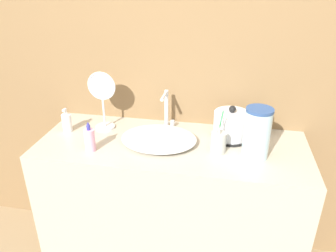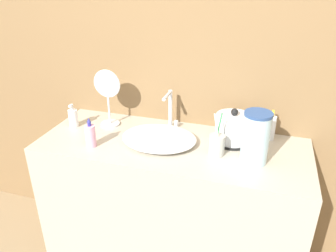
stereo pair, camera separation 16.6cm
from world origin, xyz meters
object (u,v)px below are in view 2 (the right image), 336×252
toothbrush_cup (217,145)px  faucet (170,108)px  mouthwash_bottle (91,135)px  vanity_mirror (108,95)px  electric_kettle (233,130)px  water_pitcher (256,138)px  lotion_bottle (271,128)px  shampoo_bottle (73,118)px

toothbrush_cup → faucet: bearing=143.6°
mouthwash_bottle → vanity_mirror: vanity_mirror is taller
faucet → vanity_mirror: 0.36m
electric_kettle → faucet: bearing=169.7°
toothbrush_cup → mouthwash_bottle: toothbrush_cup is taller
vanity_mirror → toothbrush_cup: bearing=-13.5°
toothbrush_cup → water_pitcher: 0.19m
vanity_mirror → water_pitcher: vanity_mirror is taller
electric_kettle → lotion_bottle: 0.21m
shampoo_bottle → vanity_mirror: 0.24m
mouthwash_bottle → lotion_bottle: bearing=21.9°
faucet → electric_kettle: 0.37m
electric_kettle → toothbrush_cup: 0.17m
faucet → mouthwash_bottle: (-0.32, -0.33, -0.06)m
faucet → toothbrush_cup: (0.30, -0.22, -0.07)m
shampoo_bottle → water_pitcher: size_ratio=0.55×
toothbrush_cup → shampoo_bottle: toothbrush_cup is taller
faucet → toothbrush_cup: size_ratio=0.99×
shampoo_bottle → mouthwash_bottle: size_ratio=0.87×
lotion_bottle → vanity_mirror: vanity_mirror is taller
electric_kettle → mouthwash_bottle: (-0.68, -0.26, -0.01)m
lotion_bottle → water_pitcher: water_pitcher is taller
faucet → vanity_mirror: bearing=-169.2°
vanity_mirror → electric_kettle: bearing=0.1°
lotion_bottle → mouthwash_bottle: lotion_bottle is taller
faucet → toothbrush_cup: toothbrush_cup is taller
shampoo_bottle → mouthwash_bottle: (0.21, -0.18, 0.01)m
faucet → shampoo_bottle: 0.56m
vanity_mirror → water_pitcher: bearing=-11.5°
toothbrush_cup → vanity_mirror: bearing=166.5°
lotion_bottle → mouthwash_bottle: bearing=-158.1°
faucet → lotion_bottle: size_ratio=1.32×
shampoo_bottle → mouthwash_bottle: bearing=-40.3°
electric_kettle → shampoo_bottle: 0.90m
faucet → water_pitcher: water_pitcher is taller
electric_kettle → water_pitcher: 0.21m
electric_kettle → toothbrush_cup: size_ratio=0.90×
electric_kettle → vanity_mirror: (-0.70, -0.00, 0.12)m
electric_kettle → shampoo_bottle: electric_kettle is taller
mouthwash_bottle → faucet: bearing=45.3°
mouthwash_bottle → vanity_mirror: size_ratio=0.48×
shampoo_bottle → water_pitcher: bearing=-4.9°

